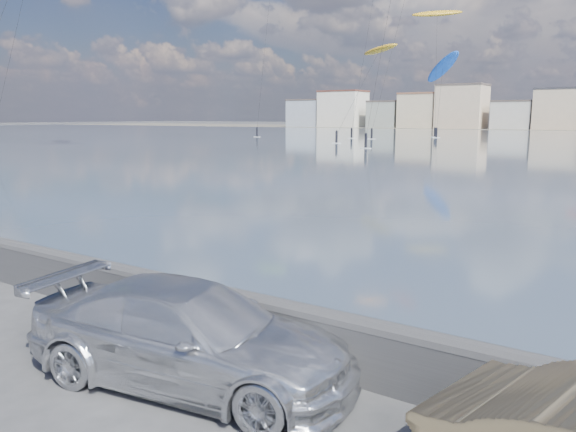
% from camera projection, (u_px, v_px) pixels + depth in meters
% --- Properties ---
extents(ground, '(700.00, 700.00, 0.00)m').
position_uv_depth(ground, '(79.00, 397.00, 8.20)').
color(ground, '#333335').
rests_on(ground, ground).
extents(seawall, '(400.00, 0.36, 1.08)m').
position_uv_depth(seawall, '(203.00, 308.00, 10.31)').
color(seawall, '#28282B').
rests_on(seawall, ground).
extents(car_silver, '(5.56, 3.02, 1.53)m').
position_uv_depth(car_silver, '(190.00, 335.00, 8.54)').
color(car_silver, silver).
rests_on(car_silver, ground).
extents(kitesurfer_10, '(10.48, 12.31, 25.96)m').
position_uv_depth(kitesurfer_10, '(437.00, 15.00, 114.48)').
color(kitesurfer_10, '#BF8C19').
rests_on(kitesurfer_10, ground).
extents(kitesurfer_12, '(10.07, 18.54, 16.08)m').
position_uv_depth(kitesurfer_12, '(380.00, 50.00, 93.72)').
color(kitesurfer_12, '#BF8C19').
rests_on(kitesurfer_12, ground).
extents(kitesurfer_15, '(9.48, 14.78, 17.65)m').
position_uv_depth(kitesurfer_15, '(443.00, 68.00, 114.79)').
color(kitesurfer_15, blue).
rests_on(kitesurfer_15, ground).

